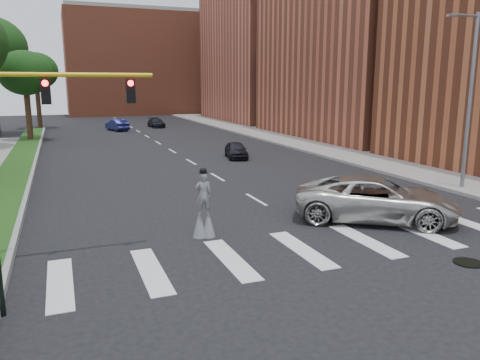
% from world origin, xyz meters
% --- Properties ---
extents(ground_plane, '(160.00, 160.00, 0.00)m').
position_xyz_m(ground_plane, '(0.00, 0.00, 0.00)').
color(ground_plane, black).
rests_on(ground_plane, ground).
extents(grass_median, '(2.00, 60.00, 0.25)m').
position_xyz_m(grass_median, '(-11.50, 20.00, 0.12)').
color(grass_median, '#193F12').
rests_on(grass_median, ground).
extents(median_curb, '(0.20, 60.00, 0.28)m').
position_xyz_m(median_curb, '(-10.45, 20.00, 0.14)').
color(median_curb, gray).
rests_on(median_curb, ground).
extents(sidewalk_right, '(5.00, 90.00, 0.18)m').
position_xyz_m(sidewalk_right, '(12.50, 25.00, 0.09)').
color(sidewalk_right, gray).
rests_on(sidewalk_right, ground).
extents(manhole, '(0.90, 0.90, 0.04)m').
position_xyz_m(manhole, '(3.00, -2.00, 0.02)').
color(manhole, black).
rests_on(manhole, ground).
extents(building_mid, '(16.00, 22.00, 24.00)m').
position_xyz_m(building_mid, '(22.00, 30.00, 12.00)').
color(building_mid, '#A14E32').
rests_on(building_mid, ground).
extents(building_far, '(16.00, 22.00, 20.00)m').
position_xyz_m(building_far, '(22.00, 54.00, 10.00)').
color(building_far, '#B85C44').
rests_on(building_far, ground).
extents(building_backdrop, '(26.00, 14.00, 18.00)m').
position_xyz_m(building_backdrop, '(6.00, 78.00, 9.00)').
color(building_backdrop, '#A14E32').
rests_on(building_backdrop, ground).
extents(streetlight, '(2.05, 0.20, 9.00)m').
position_xyz_m(streetlight, '(10.90, 6.00, 4.90)').
color(streetlight, slate).
rests_on(streetlight, ground).
extents(traffic_signal, '(5.30, 0.23, 6.20)m').
position_xyz_m(traffic_signal, '(-9.78, 3.00, 4.15)').
color(traffic_signal, black).
rests_on(traffic_signal, ground).
extents(stilt_performer, '(0.83, 0.58, 2.60)m').
position_xyz_m(stilt_performer, '(-4.00, 3.50, 0.97)').
color(stilt_performer, '#352315').
rests_on(stilt_performer, ground).
extents(suv_crossing, '(7.07, 6.13, 1.81)m').
position_xyz_m(suv_crossing, '(3.22, 3.00, 0.90)').
color(suv_crossing, '#B4B2AA').
rests_on(suv_crossing, ground).
extents(car_near, '(2.13, 3.82, 1.23)m').
position_xyz_m(car_near, '(3.69, 20.58, 0.61)').
color(car_near, black).
rests_on(car_near, ground).
extents(car_mid, '(2.57, 4.50, 1.40)m').
position_xyz_m(car_mid, '(-2.23, 45.58, 0.70)').
color(car_mid, navy).
rests_on(car_mid, ground).
extents(car_far, '(1.86, 4.11, 1.17)m').
position_xyz_m(car_far, '(3.04, 48.34, 0.58)').
color(car_far, black).
rests_on(car_far, ground).
extents(tree_6, '(4.97, 4.97, 8.66)m').
position_xyz_m(tree_6, '(-11.42, 37.53, 6.49)').
color(tree_6, '#352315').
rests_on(tree_6, ground).
extents(tree_7, '(5.30, 5.30, 9.33)m').
position_xyz_m(tree_7, '(-10.94, 51.35, 7.02)').
color(tree_7, '#352315').
rests_on(tree_7, ground).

